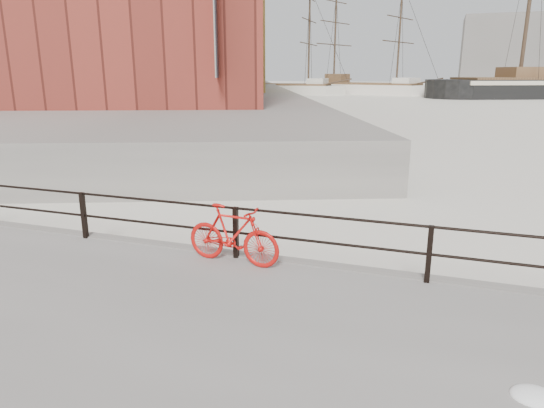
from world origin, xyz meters
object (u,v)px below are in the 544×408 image
Objects in this scene: workboat_near at (160,113)px; schooner_mid at (363,94)px; workboat_far at (177,104)px; bicycle at (233,235)px; schooner_left at (276,94)px.

schooner_mid is at bearing 29.82° from workboat_near.
workboat_near and workboat_far have the same top height.
bicycle is at bearing -99.81° from workboat_far.
schooner_mid is 2.59× the size of workboat_near.
schooner_left is at bearing 47.54° from workboat_near.
workboat_near is at bearing -87.63° from schooner_left.
workboat_far reaches higher than bicycle.
schooner_left is 2.44× the size of workboat_near.
bicycle is at bearing -102.16° from workboat_near.
workboat_far is (-26.87, 45.11, -0.91)m from bicycle.
workboat_near is at bearing -84.06° from schooner_mid.
schooner_left is 30.83m from workboat_far.
bicycle is 79.72m from schooner_left.
schooner_mid reaches higher than workboat_far.
schooner_mid is 2.37× the size of workboat_far.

